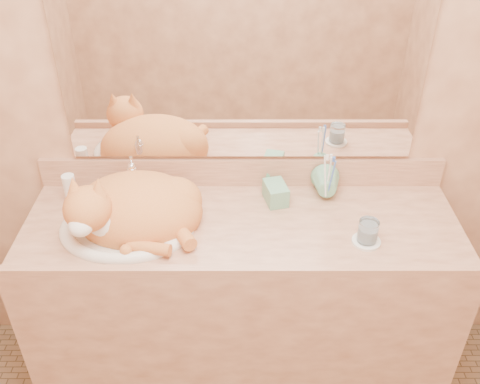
{
  "coord_description": "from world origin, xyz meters",
  "views": [
    {
      "loc": [
        -0.01,
        -0.81,
        2.06
      ],
      "look_at": [
        -0.01,
        0.7,
        1.01
      ],
      "focal_mm": 40.0,
      "sensor_mm": 36.0,
      "label": 1
    }
  ],
  "objects_px": {
    "soap_dispenser": "(281,191)",
    "sink_basin": "(125,212)",
    "vanity_counter": "(242,306)",
    "water_glass": "(368,231)",
    "cat": "(131,207)",
    "toothbrush_cup": "(327,192)"
  },
  "relations": [
    {
      "from": "soap_dispenser",
      "to": "sink_basin",
      "type": "bearing_deg",
      "value": 177.49
    },
    {
      "from": "vanity_counter",
      "to": "water_glass",
      "type": "xyz_separation_m",
      "value": [
        0.43,
        -0.1,
        0.48
      ]
    },
    {
      "from": "cat",
      "to": "soap_dispenser",
      "type": "distance_m",
      "value": 0.55
    },
    {
      "from": "vanity_counter",
      "to": "toothbrush_cup",
      "type": "bearing_deg",
      "value": 22.73
    },
    {
      "from": "soap_dispenser",
      "to": "toothbrush_cup",
      "type": "xyz_separation_m",
      "value": [
        0.18,
        0.04,
        -0.03
      ]
    },
    {
      "from": "sink_basin",
      "to": "soap_dispenser",
      "type": "bearing_deg",
      "value": 20.25
    },
    {
      "from": "soap_dispenser",
      "to": "toothbrush_cup",
      "type": "height_order",
      "value": "soap_dispenser"
    },
    {
      "from": "vanity_counter",
      "to": "toothbrush_cup",
      "type": "height_order",
      "value": "toothbrush_cup"
    },
    {
      "from": "sink_basin",
      "to": "cat",
      "type": "bearing_deg",
      "value": 49.92
    },
    {
      "from": "water_glass",
      "to": "vanity_counter",
      "type": "bearing_deg",
      "value": 167.04
    },
    {
      "from": "soap_dispenser",
      "to": "water_glass",
      "type": "xyz_separation_m",
      "value": [
        0.29,
        -0.19,
        -0.03
      ]
    },
    {
      "from": "cat",
      "to": "soap_dispenser",
      "type": "height_order",
      "value": "cat"
    },
    {
      "from": "toothbrush_cup",
      "to": "sink_basin",
      "type": "bearing_deg",
      "value": -168.06
    },
    {
      "from": "vanity_counter",
      "to": "sink_basin",
      "type": "xyz_separation_m",
      "value": [
        -0.41,
        -0.02,
        0.5
      ]
    },
    {
      "from": "vanity_counter",
      "to": "sink_basin",
      "type": "distance_m",
      "value": 0.65
    },
    {
      "from": "soap_dispenser",
      "to": "vanity_counter",
      "type": "bearing_deg",
      "value": -161.02
    },
    {
      "from": "sink_basin",
      "to": "toothbrush_cup",
      "type": "bearing_deg",
      "value": 20.66
    },
    {
      "from": "cat",
      "to": "toothbrush_cup",
      "type": "height_order",
      "value": "cat"
    },
    {
      "from": "cat",
      "to": "toothbrush_cup",
      "type": "bearing_deg",
      "value": 12.95
    },
    {
      "from": "cat",
      "to": "water_glass",
      "type": "bearing_deg",
      "value": -4.67
    },
    {
      "from": "sink_basin",
      "to": "soap_dispenser",
      "type": "distance_m",
      "value": 0.57
    },
    {
      "from": "vanity_counter",
      "to": "soap_dispenser",
      "type": "distance_m",
      "value": 0.54
    }
  ]
}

